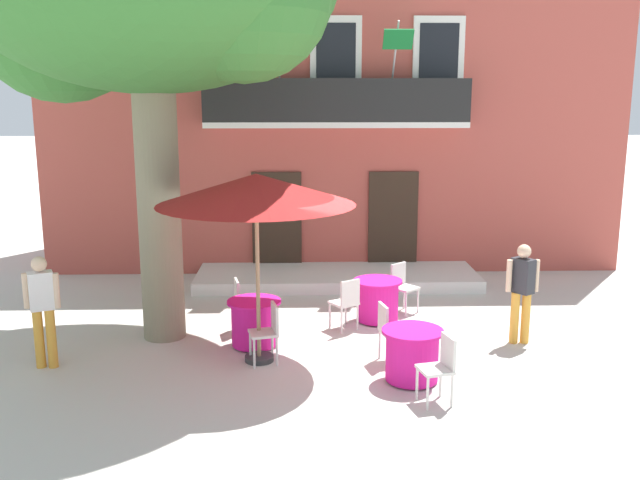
{
  "coord_description": "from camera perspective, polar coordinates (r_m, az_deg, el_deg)",
  "views": [
    {
      "loc": [
        -0.75,
        -10.19,
        3.94
      ],
      "look_at": [
        -0.35,
        2.42,
        1.3
      ],
      "focal_mm": 38.72,
      "sensor_mm": 36.0,
      "label": 1
    }
  ],
  "objects": [
    {
      "name": "ground_plane",
      "position": [
        10.95,
        2.27,
        -9.29
      ],
      "size": [
        120.0,
        120.0,
        0.0
      ],
      "primitive_type": "plane",
      "color": "beige"
    },
    {
      "name": "building_facade",
      "position": [
        17.19,
        0.93,
        11.18
      ],
      "size": [
        13.0,
        5.09,
        7.5
      ],
      "color": "#B24C42",
      "rests_on": "ground"
    },
    {
      "name": "entrance_step_platform",
      "position": [
        14.8,
        1.41,
        -3.12
      ],
      "size": [
        5.97,
        1.83,
        0.25
      ],
      "primitive_type": "cube",
      "color": "silver",
      "rests_on": "ground"
    },
    {
      "name": "cafe_table_near_tree",
      "position": [
        9.86,
        7.61,
        -9.38
      ],
      "size": [
        0.86,
        0.86,
        0.76
      ],
      "color": "#DB1984",
      "rests_on": "ground"
    },
    {
      "name": "cafe_chair_near_tree_0",
      "position": [
        9.21,
        9.92,
        -10.11
      ],
      "size": [
        0.48,
        0.48,
        0.91
      ],
      "color": "silver",
      "rests_on": "ground"
    },
    {
      "name": "cafe_chair_near_tree_1",
      "position": [
        10.45,
        5.77,
        -7.29
      ],
      "size": [
        0.47,
        0.47,
        0.91
      ],
      "color": "silver",
      "rests_on": "ground"
    },
    {
      "name": "cafe_table_middle",
      "position": [
        11.14,
        -5.43,
        -6.81
      ],
      "size": [
        0.86,
        0.86,
        0.76
      ],
      "color": "#DB1984",
      "rests_on": "ground"
    },
    {
      "name": "cafe_chair_middle_0",
      "position": [
        10.41,
        -4.31,
        -7.34
      ],
      "size": [
        0.48,
        0.48,
        0.91
      ],
      "color": "silver",
      "rests_on": "ground"
    },
    {
      "name": "cafe_chair_middle_1",
      "position": [
        11.8,
        -6.36,
        -5.06
      ],
      "size": [
        0.47,
        0.47,
        0.91
      ],
      "color": "silver",
      "rests_on": "ground"
    },
    {
      "name": "cafe_table_front",
      "position": [
        12.32,
        4.78,
        -4.97
      ],
      "size": [
        0.86,
        0.86,
        0.76
      ],
      "color": "#DB1984",
      "rests_on": "ground"
    },
    {
      "name": "cafe_chair_front_0",
      "position": [
        11.77,
        2.2,
        -5.03
      ],
      "size": [
        0.55,
        0.55,
        0.91
      ],
      "color": "silver",
      "rests_on": "ground"
    },
    {
      "name": "cafe_chair_front_1",
      "position": [
        12.87,
        6.81,
        -3.64
      ],
      "size": [
        0.56,
        0.56,
        0.91
      ],
      "color": "silver",
      "rests_on": "ground"
    },
    {
      "name": "cafe_umbrella",
      "position": [
        10.0,
        -5.3,
        4.13
      ],
      "size": [
        2.9,
        2.9,
        2.85
      ],
      "color": "#997A56",
      "rests_on": "ground"
    },
    {
      "name": "pedestrian_near_entrance",
      "position": [
        10.86,
        -21.96,
        -5.04
      ],
      "size": [
        0.53,
        0.34,
        1.69
      ],
      "color": "gold",
      "rests_on": "ground"
    },
    {
      "name": "pedestrian_mid_plaza",
      "position": [
        11.54,
        16.35,
        -3.82
      ],
      "size": [
        0.53,
        0.4,
        1.64
      ],
      "color": "gold",
      "rests_on": "ground"
    }
  ]
}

